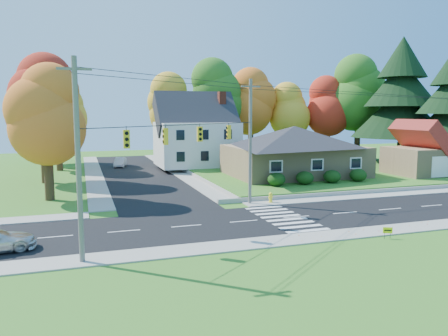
# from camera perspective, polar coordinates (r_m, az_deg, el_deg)

# --- Properties ---
(ground) EXTENTS (120.00, 120.00, 0.00)m
(ground) POSITION_cam_1_polar(r_m,az_deg,el_deg) (31.57, 9.44, -6.35)
(ground) COLOR #3D7923
(road_main) EXTENTS (90.00, 8.00, 0.02)m
(road_main) POSITION_cam_1_polar(r_m,az_deg,el_deg) (31.57, 9.44, -6.33)
(road_main) COLOR black
(road_main) RESTS_ON ground
(road_cross) EXTENTS (8.00, 44.00, 0.02)m
(road_cross) POSITION_cam_1_polar(r_m,az_deg,el_deg) (54.01, -11.31, -0.71)
(road_cross) COLOR black
(road_cross) RESTS_ON ground
(sidewalk_north) EXTENTS (90.00, 2.00, 0.08)m
(sidewalk_north) POSITION_cam_1_polar(r_m,az_deg,el_deg) (35.95, 5.74, -4.55)
(sidewalk_north) COLOR #9C9A90
(sidewalk_north) RESTS_ON ground
(sidewalk_south) EXTENTS (90.00, 2.00, 0.08)m
(sidewalk_south) POSITION_cam_1_polar(r_m,az_deg,el_deg) (27.38, 14.35, -8.51)
(sidewalk_south) COLOR #9C9A90
(sidewalk_south) RESTS_ON ground
(lawn) EXTENTS (30.00, 30.00, 0.50)m
(lawn) POSITION_cam_1_polar(r_m,az_deg,el_deg) (55.82, 11.28, -0.21)
(lawn) COLOR #3D7923
(lawn) RESTS_ON ground
(ranch_house) EXTENTS (14.60, 10.60, 5.40)m
(ranch_house) POSITION_cam_1_polar(r_m,az_deg,el_deg) (48.75, 9.14, 2.34)
(ranch_house) COLOR tan
(ranch_house) RESTS_ON lawn
(colonial_house) EXTENTS (10.40, 8.40, 9.60)m
(colonial_house) POSITION_cam_1_polar(r_m,az_deg,el_deg) (57.05, -3.61, 4.45)
(colonial_house) COLOR silver
(colonial_house) RESTS_ON lawn
(garage) EXTENTS (7.30, 6.30, 4.60)m
(garage) POSITION_cam_1_polar(r_m,az_deg,el_deg) (53.60, 24.59, 1.76)
(garage) COLOR tan
(garage) RESTS_ON lawn
(hedge_row) EXTENTS (10.70, 1.70, 1.27)m
(hedge_row) POSITION_cam_1_polar(r_m,az_deg,el_deg) (43.36, 12.26, -1.17)
(hedge_row) COLOR #163A10
(hedge_row) RESTS_ON lawn
(traffic_infrastructure) EXTENTS (38.10, 10.66, 10.00)m
(traffic_infrastructure) POSITION_cam_1_polar(r_m,az_deg,el_deg) (31.91, 8.27, 3.19)
(traffic_infrastructure) COLOR #666059
(traffic_infrastructure) RESTS_ON ground
(tree_lot_0) EXTENTS (6.72, 6.72, 12.51)m
(tree_lot_0) POSITION_cam_1_polar(r_m,az_deg,el_deg) (62.37, -6.87, 8.07)
(tree_lot_0) COLOR #3F2A19
(tree_lot_0) RESTS_ON lawn
(tree_lot_1) EXTENTS (7.84, 7.84, 14.60)m
(tree_lot_1) POSITION_cam_1_polar(r_m,az_deg,el_deg) (62.91, -1.27, 9.30)
(tree_lot_1) COLOR #3F2A19
(tree_lot_1) RESTS_ON lawn
(tree_lot_2) EXTENTS (7.28, 7.28, 13.56)m
(tree_lot_2) POSITION_cam_1_polar(r_m,az_deg,el_deg) (65.82, 3.53, 8.63)
(tree_lot_2) COLOR #3F2A19
(tree_lot_2) RESTS_ON lawn
(tree_lot_3) EXTENTS (6.16, 6.16, 11.47)m
(tree_lot_3) POSITION_cam_1_polar(r_m,az_deg,el_deg) (67.36, 8.62, 7.42)
(tree_lot_3) COLOR #3F2A19
(tree_lot_3) RESTS_ON lawn
(tree_lot_4) EXTENTS (6.72, 6.72, 12.51)m
(tree_lot_4) POSITION_cam_1_polar(r_m,az_deg,el_deg) (69.42, 13.48, 7.84)
(tree_lot_4) COLOR #3F2A19
(tree_lot_4) RESTS_ON lawn
(tree_lot_5) EXTENTS (8.40, 8.40, 15.64)m
(tree_lot_5) POSITION_cam_1_polar(r_m,az_deg,el_deg) (70.01, 17.22, 9.31)
(tree_lot_5) COLOR #3F2A19
(tree_lot_5) RESTS_ON lawn
(conifer_east_a) EXTENTS (12.80, 12.80, 16.96)m
(conifer_east_a) POSITION_cam_1_polar(r_m,az_deg,el_deg) (64.25, 22.10, 8.54)
(conifer_east_a) COLOR #3F2A19
(conifer_east_a) RESTS_ON lawn
(tree_west_0) EXTENTS (6.16, 6.16, 11.47)m
(tree_west_0) POSITION_cam_1_polar(r_m,az_deg,el_deg) (39.22, -22.25, 6.41)
(tree_west_0) COLOR #3F2A19
(tree_west_0) RESTS_ON ground
(tree_west_1) EXTENTS (7.28, 7.28, 13.56)m
(tree_west_1) POSITION_cam_1_polar(r_m,az_deg,el_deg) (49.28, -22.70, 7.97)
(tree_west_1) COLOR #3F2A19
(tree_west_1) RESTS_ON ground
(tree_west_2) EXTENTS (6.72, 6.72, 12.51)m
(tree_west_2) POSITION_cam_1_polar(r_m,az_deg,el_deg) (59.19, -20.97, 7.21)
(tree_west_2) COLOR #3F2A19
(tree_west_2) RESTS_ON ground
(tree_west_3) EXTENTS (7.84, 7.84, 14.60)m
(tree_west_3) POSITION_cam_1_polar(r_m,az_deg,el_deg) (67.31, -22.43, 8.20)
(tree_west_3) COLOR #3F2A19
(tree_west_3) RESTS_ON ground
(white_car) EXTENTS (2.12, 3.93, 1.23)m
(white_car) POSITION_cam_1_polar(r_m,az_deg,el_deg) (61.15, -13.39, 0.74)
(white_car) COLOR #BBBAC5
(white_car) RESTS_ON road_cross
(fire_hydrant) EXTENTS (0.51, 0.40, 0.90)m
(fire_hydrant) POSITION_cam_1_polar(r_m,az_deg,el_deg) (35.94, 6.11, -3.92)
(fire_hydrant) COLOR yellow
(fire_hydrant) RESTS_ON ground
(yard_sign) EXTENTS (0.51, 0.25, 0.69)m
(yard_sign) POSITION_cam_1_polar(r_m,az_deg,el_deg) (27.60, 20.59, -7.66)
(yard_sign) COLOR black
(yard_sign) RESTS_ON ground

